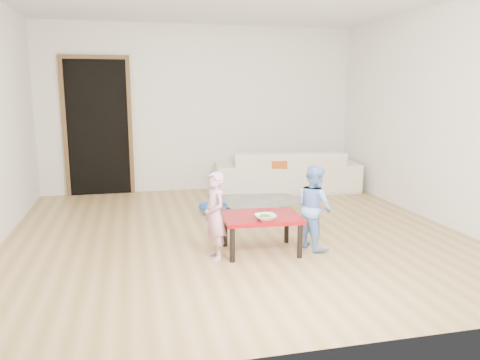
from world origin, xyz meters
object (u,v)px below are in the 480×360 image
object	(u,v)px
bowl	(266,217)
child_blue	(314,207)
red_table	(261,233)
child_pink	(215,216)
basin	(213,209)
sofa	(286,170)

from	to	relation	value
bowl	child_blue	distance (m)	0.59
red_table	child_blue	size ratio (longest dim) A/B	0.89
red_table	bowl	world-z (taller)	bowl
child_pink	child_blue	world-z (taller)	child_blue
child_blue	basin	distance (m)	1.79
child_pink	red_table	bearing A→B (deg)	86.12
bowl	child_blue	size ratio (longest dim) A/B	0.24
red_table	basin	world-z (taller)	red_table
child_pink	child_blue	xyz separation A→B (m)	(1.04, 0.08, 0.01)
red_table	child_pink	bearing A→B (deg)	-170.75
red_table	bowl	bearing A→B (deg)	-92.55
child_blue	basin	size ratio (longest dim) A/B	2.27
sofa	child_pink	xyz separation A→B (m)	(-1.66, -2.80, 0.09)
child_pink	child_blue	distance (m)	1.04
red_table	sofa	bearing A→B (deg)	66.55
basin	bowl	bearing A→B (deg)	-83.35
bowl	red_table	bearing A→B (deg)	87.45
red_table	child_blue	bearing A→B (deg)	-0.32
sofa	red_table	distance (m)	2.97
child_pink	basin	world-z (taller)	child_pink
red_table	bowl	distance (m)	0.28
red_table	child_pink	size ratio (longest dim) A/B	0.90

